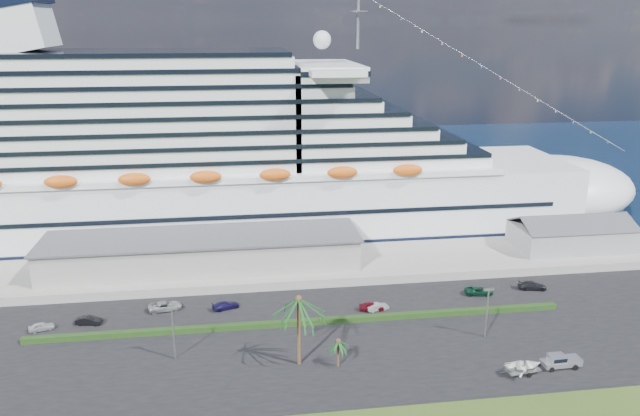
{
  "coord_description": "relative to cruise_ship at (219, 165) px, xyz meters",
  "views": [
    {
      "loc": [
        -18.28,
        -75.97,
        48.0
      ],
      "look_at": [
        -3.26,
        30.0,
        15.8
      ],
      "focal_mm": 35.0,
      "sensor_mm": 36.0,
      "label": 1
    }
  ],
  "objects": [
    {
      "name": "ground",
      "position": [
        21.53,
        -64.0,
        -16.69
      ],
      "size": [
        420.0,
        420.0,
        0.0
      ],
      "primitive_type": "plane",
      "color": "#2B4717",
      "rests_on": "ground"
    },
    {
      "name": "asphalt_lot",
      "position": [
        21.53,
        -53.0,
        -16.63
      ],
      "size": [
        140.0,
        38.0,
        0.12
      ],
      "primitive_type": "cube",
      "color": "black",
      "rests_on": "ground"
    },
    {
      "name": "wharf",
      "position": [
        21.53,
        -24.0,
        -15.79
      ],
      "size": [
        240.0,
        20.0,
        1.8
      ],
      "primitive_type": "cube",
      "color": "gray",
      "rests_on": "ground"
    },
    {
      "name": "water",
      "position": [
        21.53,
        66.0,
        -16.68
      ],
      "size": [
        420.0,
        160.0,
        0.02
      ],
      "primitive_type": "cube",
      "color": "black",
      "rests_on": "ground"
    },
    {
      "name": "cruise_ship",
      "position": [
        0.0,
        0.0,
        0.0
      ],
      "size": [
        191.0,
        38.0,
        54.0
      ],
      "color": "silver",
      "rests_on": "ground"
    },
    {
      "name": "terminal_building",
      "position": [
        -3.47,
        -24.0,
        -11.68
      ],
      "size": [
        61.0,
        15.0,
        6.3
      ],
      "color": "gray",
      "rests_on": "wharf"
    },
    {
      "name": "port_shed",
      "position": [
        73.53,
        -24.0,
        -12.3
      ],
      "size": [
        24.0,
        12.31,
        7.37
      ],
      "color": "gray",
      "rests_on": "wharf"
    },
    {
      "name": "hedge",
      "position": [
        13.53,
        -48.0,
        -16.12
      ],
      "size": [
        88.0,
        1.1,
        0.9
      ],
      "primitive_type": "cube",
      "color": "black",
      "rests_on": "asphalt_lot"
    },
    {
      "name": "lamp_post_left",
      "position": [
        -6.47,
        -56.0,
        -11.35
      ],
      "size": [
        1.6,
        0.35,
        8.27
      ],
      "color": "gray",
      "rests_on": "asphalt_lot"
    },
    {
      "name": "lamp_post_right",
      "position": [
        41.53,
        -56.0,
        -11.35
      ],
      "size": [
        1.6,
        0.35,
        8.27
      ],
      "color": "gray",
      "rests_on": "asphalt_lot"
    },
    {
      "name": "palm_tall",
      "position": [
        11.53,
        -60.0,
        -7.49
      ],
      "size": [
        8.82,
        8.82,
        11.13
      ],
      "color": "#47301E",
      "rests_on": "ground"
    },
    {
      "name": "palm_short",
      "position": [
        17.03,
        -61.5,
        -13.03
      ],
      "size": [
        3.53,
        3.53,
        4.56
      ],
      "color": "#47301E",
      "rests_on": "ground"
    },
    {
      "name": "parked_car_0",
      "position": [
        -28.52,
        -44.0,
        -15.92
      ],
      "size": [
        4.16,
        2.66,
        1.32
      ],
      "primitive_type": "imported",
      "rotation": [
        0.0,
        0.0,
        1.88
      ],
      "color": "#B5B4B6",
      "rests_on": "asphalt_lot"
    },
    {
      "name": "parked_car_1",
      "position": [
        -21.37,
        -42.91,
        -15.87
      ],
      "size": [
        4.45,
        2.19,
        1.4
      ],
      "primitive_type": "imported",
      "rotation": [
        0.0,
        0.0,
        1.4
      ],
      "color": "black",
      "rests_on": "asphalt_lot"
    },
    {
      "name": "parked_car_2",
      "position": [
        -9.47,
        -39.32,
        -15.79
      ],
      "size": [
        6.0,
        3.58,
        1.56
      ],
      "primitive_type": "imported",
      "rotation": [
        0.0,
        0.0,
        1.76
      ],
      "color": "#919599",
      "rests_on": "asphalt_lot"
    },
    {
      "name": "parked_car_3",
      "position": [
        0.86,
        -40.24,
        -15.9
      ],
      "size": [
        5.01,
        3.36,
        1.35
      ],
      "primitive_type": "imported",
      "rotation": [
        0.0,
        0.0,
        1.92
      ],
      "color": "#171240",
      "rests_on": "asphalt_lot"
    },
    {
      "name": "parked_car_4",
      "position": [
        25.8,
        -44.29,
        -15.84
      ],
      "size": [
        4.44,
        2.05,
        1.47
      ],
      "primitive_type": "imported",
      "rotation": [
        0.0,
        0.0,
        1.5
      ],
      "color": "maroon",
      "rests_on": "asphalt_lot"
    },
    {
      "name": "parked_car_5",
      "position": [
        26.82,
        -44.47,
        -15.92
      ],
      "size": [
        4.17,
        2.3,
        1.3
      ],
      "primitive_type": "imported",
      "rotation": [
        0.0,
        0.0,
        1.82
      ],
      "color": "#9C9FA2",
      "rests_on": "asphalt_lot"
    },
    {
      "name": "parked_car_6",
      "position": [
        46.53,
        -40.69,
        -15.87
      ],
      "size": [
        5.39,
        3.12,
        1.41
      ],
      "primitive_type": "imported",
      "rotation": [
        0.0,
        0.0,
        1.41
      ],
      "color": "#0D3724",
      "rests_on": "asphalt_lot"
    },
    {
      "name": "parked_car_7",
      "position": [
        57.27,
        -39.92,
        -15.83
      ],
      "size": [
        5.5,
        3.17,
        1.5
      ],
      "primitive_type": "imported",
      "rotation": [
        0.0,
        0.0,
        1.35
      ],
      "color": "black",
      "rests_on": "asphalt_lot"
    },
    {
      "name": "pickup_truck",
      "position": [
        48.65,
        -66.25,
        -15.48
      ],
      "size": [
        5.74,
        2.3,
        2.0
      ],
      "color": "black",
      "rests_on": "asphalt_lot"
    },
    {
      "name": "boat_trailer",
      "position": [
        42.61,
        -67.14,
        -15.39
      ],
      "size": [
        6.42,
        4.66,
        1.78
      ],
      "color": "gray",
      "rests_on": "asphalt_lot"
    }
  ]
}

